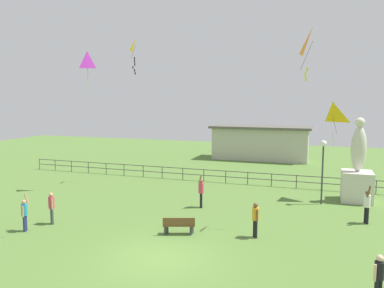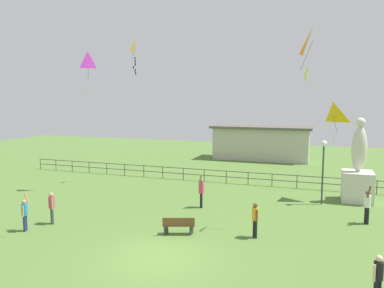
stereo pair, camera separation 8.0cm
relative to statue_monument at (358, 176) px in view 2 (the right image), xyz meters
name	(u,v)px [view 2 (the right image)]	position (x,y,z in m)	size (l,w,h in m)	color
ground_plane	(159,258)	(-8.18, -11.68, -1.57)	(80.00, 80.00, 0.00)	#517533
statue_monument	(358,176)	(0.00, 0.00, 0.00)	(1.80, 1.80, 5.20)	beige
lamppost	(323,157)	(-2.05, -1.41, 1.30)	(0.36, 0.36, 3.88)	#38383D
park_bench	(179,225)	(-8.37, -9.00, -1.11)	(1.55, 0.88, 0.85)	brown
person_0	(255,218)	(-4.93, -8.21, -0.63)	(0.30, 0.44, 1.64)	black
person_1	(25,213)	(-15.53, -10.97, -0.66)	(0.29, 0.49, 1.82)	navy
person_2	(367,204)	(0.11, -4.45, -0.56)	(0.32, 0.55, 2.02)	black
person_3	(52,206)	(-15.02, -9.67, -0.64)	(0.39, 0.36, 1.62)	#3F4C47
person_4	(201,191)	(-8.72, -4.46, -0.56)	(0.32, 0.55, 2.01)	black
person_5	(378,276)	(-0.40, -12.57, -0.66)	(0.36, 0.37, 1.58)	black
kite_0	(136,47)	(-15.43, 0.63, 8.56)	(0.64, 0.78, 2.66)	yellow
kite_2	(312,43)	(-2.79, -6.14, 7.35)	(0.81, 0.77, 2.48)	orange
kite_3	(333,114)	(-1.62, -0.44, 3.82)	(1.37, 1.19, 2.68)	yellow
kite_5	(88,62)	(-17.45, -2.58, 7.23)	(0.90, 0.81, 2.95)	#B22DB2
waterfront_railing	(230,175)	(-8.63, 2.32, -0.94)	(36.04, 0.06, 0.95)	#4C4742
pavilion_building	(261,143)	(-8.15, 14.32, 0.21)	(10.23, 3.90, 3.51)	#B7B2A3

